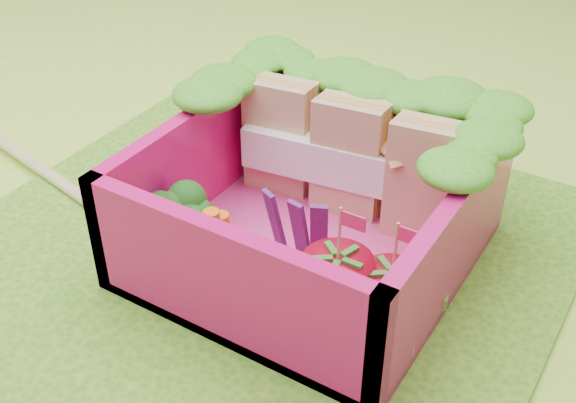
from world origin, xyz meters
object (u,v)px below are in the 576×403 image
Objects in this scene: sandwich_stack at (351,159)px; strawberry_left at (337,287)px; strawberry_right at (390,300)px; broccoli at (180,215)px; bento_box at (311,205)px; chopsticks at (61,183)px.

strawberry_left is at bearing -66.04° from sandwich_stack.
broccoli is at bearing -177.46° from strawberry_right.
strawberry_right is (0.50, -0.27, -0.09)m from bento_box.
sandwich_stack is 1.49m from chopsticks.
bento_box is 0.57m from strawberry_right.
strawberry_left is 1.67m from chopsticks.
strawberry_left is at bearing -4.35° from chopsticks.
bento_box is at bearing 152.05° from strawberry_right.
strawberry_right is at bearing 13.94° from strawberry_left.
bento_box is 2.62× the size of strawberry_right.
strawberry_left is 1.04× the size of strawberry_right.
chopsticks is (-1.65, 0.13, -0.17)m from strawberry_left.
broccoli is at bearing -146.39° from bento_box.
chopsticks is (-1.36, -0.53, -0.30)m from sandwich_stack.
broccoli is 0.92m from chopsticks.
chopsticks is at bearing -172.02° from bento_box.
strawberry_right is 0.23× the size of chopsticks.
bento_box is at bearing 133.50° from strawberry_left.
chopsticks is (-1.85, 0.08, -0.16)m from strawberry_right.
broccoli is 0.97m from strawberry_right.
sandwich_stack is at bearing 113.96° from strawberry_left.
strawberry_right is at bearing -50.97° from sandwich_stack.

